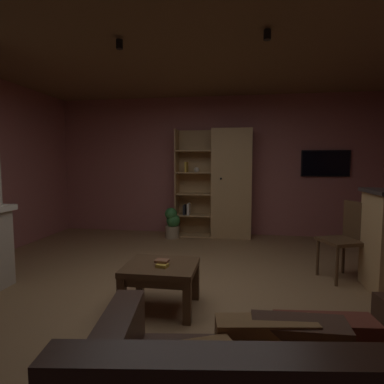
{
  "coord_description": "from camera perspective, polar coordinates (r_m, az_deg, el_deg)",
  "views": [
    {
      "loc": [
        0.54,
        -3.12,
        1.38
      ],
      "look_at": [
        0.0,
        0.4,
        1.05
      ],
      "focal_mm": 29.91,
      "sensor_mm": 36.0,
      "label": 1
    }
  ],
  "objects": [
    {
      "name": "track_light_spot_1",
      "position": [
        3.59,
        -12.81,
        24.29
      ],
      "size": [
        0.07,
        0.07,
        0.09
      ],
      "primitive_type": "cylinder",
      "color": "black"
    },
    {
      "name": "table_book_0",
      "position": [
        3.0,
        -5.34,
        -12.92
      ],
      "size": [
        0.11,
        0.1,
        0.03
      ],
      "primitive_type": "cube",
      "rotation": [
        0.0,
        0.0,
        -0.18
      ],
      "color": "gold",
      "rests_on": "coffee_table"
    },
    {
      "name": "wall_mounted_tv",
      "position": [
        6.3,
        22.69,
        4.73
      ],
      "size": [
        0.85,
        0.06,
        0.48
      ],
      "color": "black"
    },
    {
      "name": "dining_chair",
      "position": [
        4.22,
        25.98,
        -6.89
      ],
      "size": [
        0.54,
        0.54,
        0.92
      ],
      "color": "#4C331E",
      "rests_on": "ground"
    },
    {
      "name": "potted_floor_plant",
      "position": [
        5.87,
        -3.53,
        -5.5
      ],
      "size": [
        0.28,
        0.27,
        0.56
      ],
      "color": "#9E896B",
      "rests_on": "ground"
    },
    {
      "name": "coffee_table",
      "position": [
        3.11,
        -5.53,
        -14.22
      ],
      "size": [
        0.66,
        0.59,
        0.43
      ],
      "color": "#4C331E",
      "rests_on": "ground"
    },
    {
      "name": "wall_back",
      "position": [
        6.2,
        3.76,
        4.65
      ],
      "size": [
        6.18,
        0.06,
        2.63
      ],
      "primitive_type": "cube",
      "color": "#9E5B56",
      "rests_on": "ground"
    },
    {
      "name": "window_pane_back",
      "position": [
        6.23,
        -0.18,
        3.59
      ],
      "size": [
        0.65,
        0.01,
        0.84
      ],
      "primitive_type": "cube",
      "color": "white"
    },
    {
      "name": "bookshelf_cabinet",
      "position": [
        5.93,
        6.17,
        1.42
      ],
      "size": [
        1.39,
        0.41,
        1.99
      ],
      "color": "tan",
      "rests_on": "ground"
    },
    {
      "name": "ceiling",
      "position": [
        3.41,
        -1.15,
        26.91
      ],
      "size": [
        6.06,
        6.06,
        0.02
      ],
      "primitive_type": "cube",
      "color": "brown"
    },
    {
      "name": "table_book_1",
      "position": [
        3.04,
        -5.37,
        -12.13
      ],
      "size": [
        0.13,
        0.11,
        0.02
      ],
      "primitive_type": "cube",
      "rotation": [
        0.0,
        0.0,
        -0.11
      ],
      "color": "brown",
      "rests_on": "coffee_table"
    },
    {
      "name": "floor",
      "position": [
        3.46,
        -1.07,
        -18.39
      ],
      "size": [
        6.06,
        6.06,
        0.02
      ],
      "primitive_type": "cube",
      "color": "olive",
      "rests_on": "ground"
    },
    {
      "name": "track_light_spot_2",
      "position": [
        3.37,
        13.27,
        25.6
      ],
      "size": [
        0.07,
        0.07,
        0.09
      ],
      "primitive_type": "cylinder",
      "color": "black"
    }
  ]
}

